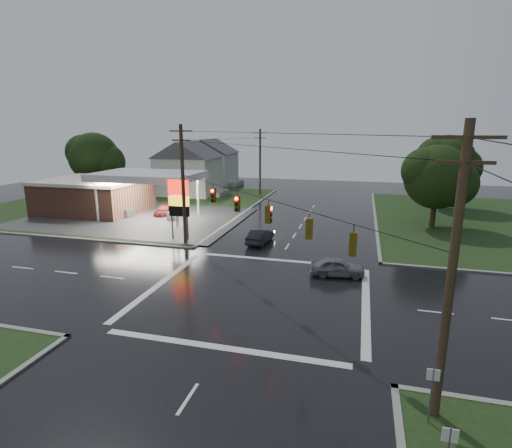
% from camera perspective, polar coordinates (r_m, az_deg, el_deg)
% --- Properties ---
extents(ground, '(120.00, 120.00, 0.00)m').
position_cam_1_polar(ground, '(26.90, 0.13, -9.82)').
color(ground, black).
rests_on(ground, ground).
extents(grass_nw, '(36.00, 36.00, 0.08)m').
position_cam_1_polar(grass_nw, '(60.35, -17.76, 2.79)').
color(grass_nw, black).
rests_on(grass_nw, ground).
extents(gas_station, '(26.20, 18.00, 5.60)m').
position_cam_1_polar(gas_station, '(54.64, -21.18, 4.12)').
color(gas_station, '#2D2D2D').
rests_on(gas_station, ground).
extents(pylon_sign, '(2.00, 0.35, 6.00)m').
position_cam_1_polar(pylon_sign, '(38.83, -10.99, 3.45)').
color(pylon_sign, '#59595E').
rests_on(pylon_sign, ground).
extents(utility_pole_nw, '(2.20, 0.32, 11.00)m').
position_cam_1_polar(utility_pole_nw, '(37.24, -10.38, 5.72)').
color(utility_pole_nw, '#382619').
rests_on(utility_pole_nw, ground).
extents(utility_pole_se, '(2.20, 0.32, 11.00)m').
position_cam_1_polar(utility_pole_se, '(15.54, 26.13, -6.52)').
color(utility_pole_se, '#382619').
rests_on(utility_pole_se, ground).
extents(utility_pole_n, '(2.20, 0.32, 10.50)m').
position_cam_1_polar(utility_pole_n, '(64.06, 0.59, 8.93)').
color(utility_pole_n, '#382619').
rests_on(utility_pole_n, ground).
extents(traffic_signals, '(26.87, 26.87, 1.47)m').
position_cam_1_polar(traffic_signals, '(25.01, 0.17, 3.91)').
color(traffic_signals, black).
rests_on(traffic_signals, ground).
extents(house_near, '(11.05, 8.48, 8.60)m').
position_cam_1_polar(house_near, '(66.07, -9.62, 7.96)').
color(house_near, silver).
rests_on(house_near, ground).
extents(house_far, '(11.05, 8.48, 8.60)m').
position_cam_1_polar(house_far, '(77.47, -6.61, 8.87)').
color(house_far, silver).
rests_on(house_far, ground).
extents(tree_nw_behind, '(8.93, 7.60, 10.00)m').
position_cam_1_polar(tree_nw_behind, '(67.31, -22.01, 8.80)').
color(tree_nw_behind, black).
rests_on(tree_nw_behind, ground).
extents(tree_ne_near, '(7.99, 6.80, 8.98)m').
position_cam_1_polar(tree_ne_near, '(46.81, 24.61, 6.09)').
color(tree_ne_near, black).
rests_on(tree_ne_near, ground).
extents(tree_ne_far, '(8.46, 7.20, 9.80)m').
position_cam_1_polar(tree_ne_far, '(59.04, 25.71, 7.90)').
color(tree_ne_far, black).
rests_on(tree_ne_far, ground).
extents(car_north, '(1.88, 4.32, 1.38)m').
position_cam_1_polar(car_north, '(37.85, 0.61, -1.71)').
color(car_north, black).
rests_on(car_north, ground).
extents(car_crossing, '(4.15, 2.11, 1.35)m').
position_cam_1_polar(car_crossing, '(30.23, 11.53, -6.03)').
color(car_crossing, slate).
rests_on(car_crossing, ground).
extents(car_pump, '(2.51, 4.64, 1.28)m').
position_cam_1_polar(car_pump, '(51.46, -12.89, 2.00)').
color(car_pump, '#4E1212').
rests_on(car_pump, ground).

